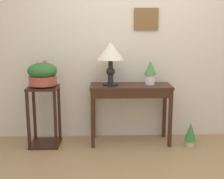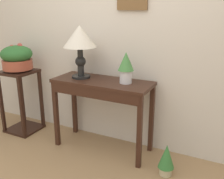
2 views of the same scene
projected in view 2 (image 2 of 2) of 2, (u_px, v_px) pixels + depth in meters
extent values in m
cube|color=beige|center=(117.00, 19.00, 2.78)|extent=(9.00, 0.10, 2.80)
cube|color=#381E14|center=(102.00, 82.00, 2.72)|extent=(1.06, 0.42, 0.03)
cube|color=#381E14|center=(93.00, 93.00, 2.58)|extent=(0.99, 0.03, 0.10)
cube|color=#381E14|center=(56.00, 115.00, 2.90)|extent=(0.04, 0.04, 0.76)
cube|color=#381E14|center=(139.00, 133.00, 2.48)|extent=(0.05, 0.04, 0.76)
cube|color=#381E14|center=(74.00, 104.00, 3.21)|extent=(0.04, 0.04, 0.76)
cube|color=#381E14|center=(151.00, 119.00, 2.78)|extent=(0.05, 0.04, 0.76)
cylinder|color=black|center=(81.00, 76.00, 2.82)|extent=(0.20, 0.20, 0.02)
cylinder|color=black|center=(81.00, 68.00, 2.80)|extent=(0.07, 0.07, 0.15)
sphere|color=black|center=(81.00, 61.00, 2.77)|extent=(0.11, 0.11, 0.11)
cylinder|color=black|center=(80.00, 54.00, 2.75)|extent=(0.06, 0.06, 0.15)
cone|color=beige|center=(80.00, 36.00, 2.69)|extent=(0.35, 0.35, 0.22)
cylinder|color=silver|center=(126.00, 77.00, 2.61)|extent=(0.12, 0.12, 0.13)
cone|color=#478442|center=(126.00, 61.00, 2.56)|extent=(0.16, 0.16, 0.18)
cube|color=black|center=(18.00, 72.00, 3.15)|extent=(0.38, 0.38, 0.03)
cube|color=black|center=(25.00, 129.00, 3.38)|extent=(0.38, 0.38, 0.03)
cube|color=black|center=(1.00, 103.00, 3.19)|extent=(0.04, 0.04, 0.73)
cube|color=black|center=(22.00, 108.00, 3.05)|extent=(0.03, 0.04, 0.73)
cube|color=black|center=(22.00, 95.00, 3.48)|extent=(0.04, 0.04, 0.73)
cube|color=black|center=(41.00, 99.00, 3.34)|extent=(0.03, 0.04, 0.73)
cylinder|color=#9E4733|center=(18.00, 70.00, 3.14)|extent=(0.16, 0.16, 0.02)
cylinder|color=#9E4733|center=(18.00, 64.00, 3.12)|extent=(0.35, 0.35, 0.12)
ellipsoid|color=#2D662D|center=(16.00, 54.00, 3.09)|extent=(0.37, 0.37, 0.20)
cylinder|color=#2D662D|center=(19.00, 54.00, 3.09)|extent=(0.06, 0.05, 0.13)
sphere|color=#B7473D|center=(21.00, 49.00, 3.08)|extent=(0.04, 0.04, 0.04)
cylinder|color=#2D662D|center=(17.00, 54.00, 3.09)|extent=(0.02, 0.03, 0.13)
sphere|color=#B7473D|center=(16.00, 48.00, 3.08)|extent=(0.05, 0.05, 0.05)
cylinder|color=#2D662D|center=(15.00, 54.00, 3.09)|extent=(0.06, 0.01, 0.14)
sphere|color=#B7473D|center=(12.00, 48.00, 3.08)|extent=(0.07, 0.07, 0.07)
cylinder|color=#2D662D|center=(18.00, 53.00, 3.09)|extent=(0.04, 0.05, 0.16)
sphere|color=#B7473D|center=(20.00, 46.00, 3.07)|extent=(0.06, 0.06, 0.06)
cylinder|color=beige|center=(165.00, 171.00, 2.47)|extent=(0.12, 0.12, 0.08)
cone|color=#387A38|center=(167.00, 156.00, 2.42)|extent=(0.15, 0.15, 0.23)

